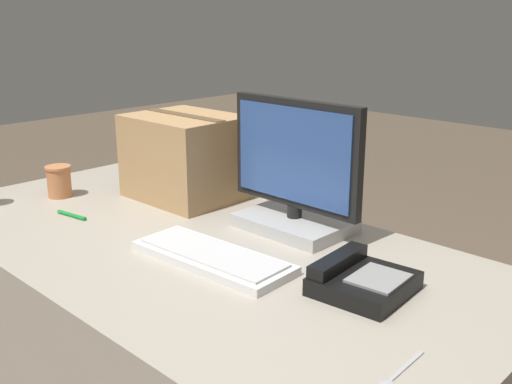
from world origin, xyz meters
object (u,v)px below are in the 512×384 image
Objects in this scene: monitor at (295,181)px; desk_phone at (361,280)px; paper_cup_right at (59,181)px; cardboard_box at (186,157)px; keyboard at (212,257)px; spoon at (395,376)px; pen_marker at (72,215)px.

monitor reaches higher than desk_phone.
cardboard_box is at bearing 44.00° from paper_cup_right.
desk_phone is at bearing 15.34° from keyboard.
cardboard_box is (-0.85, 0.19, 0.11)m from desk_phone.
spoon is (0.61, -0.11, -0.01)m from keyboard.
keyboard is (0.00, -0.33, -0.13)m from monitor.
keyboard is at bearing -33.22° from cardboard_box.
monitor is 0.47m from cardboard_box.
paper_cup_right is 0.45m from cardboard_box.
monitor is at bearing 25.79° from pen_marker.
cardboard_box reaches higher than spoon.
keyboard is at bearing -2.06° from pen_marker.
keyboard is 4.20× the size of paper_cup_right.
paper_cup_right is 0.86× the size of pen_marker.
keyboard is 2.01× the size of desk_phone.
paper_cup_right is at bearing -136.00° from cardboard_box.
cardboard_box is (0.32, 0.30, 0.09)m from paper_cup_right.
cardboard_box is at bearing -178.46° from monitor.
monitor is 0.35m from keyboard.
monitor is 3.53× the size of pen_marker.
paper_cup_right is 0.29× the size of cardboard_box.
spoon is 1.18m from pen_marker.
desk_phone is 0.61× the size of cardboard_box.
cardboard_box reaches higher than keyboard.
cardboard_box is 0.42m from pen_marker.
keyboard is 1.24× the size of cardboard_box.
monitor is 1.97× the size of desk_phone.
monitor reaches higher than cardboard_box.
keyboard is 0.79m from paper_cup_right.
desk_phone is 0.88m from cardboard_box.
keyboard is at bearing -89.26° from monitor.
keyboard is at bearing -0.67° from paper_cup_right.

